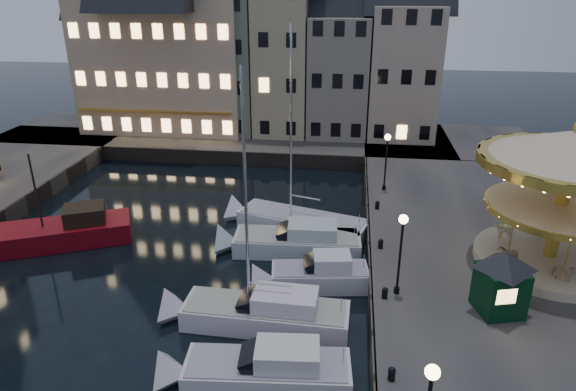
# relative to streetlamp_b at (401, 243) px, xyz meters

# --- Properties ---
(ground) EXTENTS (160.00, 160.00, 0.00)m
(ground) POSITION_rel_streetlamp_b_xyz_m (-7.20, -1.00, -4.02)
(ground) COLOR black
(ground) RESTS_ON ground
(quay_east) EXTENTS (16.00, 56.00, 1.30)m
(quay_east) POSITION_rel_streetlamp_b_xyz_m (6.80, 5.00, -3.37)
(quay_east) COLOR #474442
(quay_east) RESTS_ON ground
(quay_north) EXTENTS (44.00, 12.00, 1.30)m
(quay_north) POSITION_rel_streetlamp_b_xyz_m (-15.20, 27.00, -3.37)
(quay_north) COLOR #474442
(quay_north) RESTS_ON ground
(quaywall_e) EXTENTS (0.15, 44.00, 1.30)m
(quaywall_e) POSITION_rel_streetlamp_b_xyz_m (-1.20, 5.00, -3.37)
(quaywall_e) COLOR #47423A
(quaywall_e) RESTS_ON ground
(quaywall_n) EXTENTS (48.00, 0.15, 1.30)m
(quaywall_n) POSITION_rel_streetlamp_b_xyz_m (-13.20, 21.00, -3.37)
(quaywall_n) COLOR #47423A
(quaywall_n) RESTS_ON ground
(streetlamp_b) EXTENTS (0.44, 0.44, 4.17)m
(streetlamp_b) POSITION_rel_streetlamp_b_xyz_m (0.00, 0.00, 0.00)
(streetlamp_b) COLOR black
(streetlamp_b) RESTS_ON quay_east
(streetlamp_c) EXTENTS (0.44, 0.44, 4.17)m
(streetlamp_c) POSITION_rel_streetlamp_b_xyz_m (0.00, 13.50, 0.00)
(streetlamp_c) COLOR black
(streetlamp_c) RESTS_ON quay_east
(bollard_a) EXTENTS (0.30, 0.30, 0.57)m
(bollard_a) POSITION_rel_streetlamp_b_xyz_m (-0.60, -6.00, -2.41)
(bollard_a) COLOR black
(bollard_a) RESTS_ON quay_east
(bollard_b) EXTENTS (0.30, 0.30, 0.57)m
(bollard_b) POSITION_rel_streetlamp_b_xyz_m (-0.60, -0.50, -2.41)
(bollard_b) COLOR black
(bollard_b) RESTS_ON quay_east
(bollard_c) EXTENTS (0.30, 0.30, 0.57)m
(bollard_c) POSITION_rel_streetlamp_b_xyz_m (-0.60, 4.50, -2.41)
(bollard_c) COLOR black
(bollard_c) RESTS_ON quay_east
(bollard_d) EXTENTS (0.30, 0.30, 0.57)m
(bollard_d) POSITION_rel_streetlamp_b_xyz_m (-0.60, 10.00, -2.41)
(bollard_d) COLOR black
(bollard_d) RESTS_ON quay_east
(townhouse_na) EXTENTS (5.50, 8.00, 12.80)m
(townhouse_na) POSITION_rel_streetlamp_b_xyz_m (-26.70, 29.00, 3.76)
(townhouse_na) COLOR gray
(townhouse_na) RESTS_ON quay_north
(townhouse_nb) EXTENTS (6.16, 8.00, 13.80)m
(townhouse_nb) POSITION_rel_streetlamp_b_xyz_m (-21.25, 29.00, 4.26)
(townhouse_nb) COLOR tan
(townhouse_nb) RESTS_ON quay_north
(townhouse_nc) EXTENTS (6.82, 8.00, 14.80)m
(townhouse_nc) POSITION_rel_streetlamp_b_xyz_m (-15.20, 29.00, 4.76)
(townhouse_nc) COLOR slate
(townhouse_nc) RESTS_ON quay_north
(townhouse_nd) EXTENTS (5.50, 8.00, 15.80)m
(townhouse_nd) POSITION_rel_streetlamp_b_xyz_m (-9.45, 29.00, 5.26)
(townhouse_nd) COLOR tan
(townhouse_nd) RESTS_ON quay_north
(townhouse_ne) EXTENTS (6.16, 8.00, 12.80)m
(townhouse_ne) POSITION_rel_streetlamp_b_xyz_m (-4.00, 29.00, 3.76)
(townhouse_ne) COLOR gray
(townhouse_ne) RESTS_ON quay_north
(townhouse_nf) EXTENTS (6.82, 8.00, 13.80)m
(townhouse_nf) POSITION_rel_streetlamp_b_xyz_m (2.05, 29.00, 4.26)
(townhouse_nf) COLOR tan
(townhouse_nf) RESTS_ON quay_north
(hotel_corner) EXTENTS (17.60, 9.00, 16.80)m
(hotel_corner) POSITION_rel_streetlamp_b_xyz_m (-21.20, 29.00, 5.76)
(hotel_corner) COLOR #CEB492
(hotel_corner) RESTS_ON quay_north
(motorboat_b) EXTENTS (7.83, 2.80, 2.15)m
(motorboat_b) POSITION_rel_streetlamp_b_xyz_m (-5.87, -5.50, -3.38)
(motorboat_b) COLOR silver
(motorboat_b) RESTS_ON ground
(motorboat_c) EXTENTS (8.96, 2.60, 11.90)m
(motorboat_c) POSITION_rel_streetlamp_b_xyz_m (-6.57, -1.62, -3.34)
(motorboat_c) COLOR silver
(motorboat_c) RESTS_ON ground
(motorboat_d) EXTENTS (6.29, 2.73, 2.15)m
(motorboat_d) POSITION_rel_streetlamp_b_xyz_m (-4.28, 2.09, -3.38)
(motorboat_d) COLOR silver
(motorboat_d) RESTS_ON ground
(motorboat_e) EXTENTS (8.71, 2.92, 2.15)m
(motorboat_e) POSITION_rel_streetlamp_b_xyz_m (-5.89, 5.81, -3.37)
(motorboat_e) COLOR silver
(motorboat_e) RESTS_ON ground
(motorboat_f) EXTENTS (9.54, 5.08, 12.76)m
(motorboat_f) POSITION_rel_streetlamp_b_xyz_m (-6.01, 8.87, -3.49)
(motorboat_f) COLOR white
(motorboat_f) RESTS_ON ground
(red_fishing_boat) EXTENTS (8.71, 6.04, 6.18)m
(red_fishing_boat) POSITION_rel_streetlamp_b_xyz_m (-20.11, 5.20, -3.31)
(red_fishing_boat) COLOR maroon
(red_fishing_boat) RESTS_ON ground
(carousel) EXTENTS (8.87, 8.87, 7.77)m
(carousel) POSITION_rel_streetlamp_b_xyz_m (8.31, 3.97, 2.40)
(carousel) COLOR beige
(carousel) RESTS_ON quay_east
(ticket_kiosk) EXTENTS (2.95, 2.95, 3.46)m
(ticket_kiosk) POSITION_rel_streetlamp_b_xyz_m (4.45, -0.91, -0.66)
(ticket_kiosk) COLOR black
(ticket_kiosk) RESTS_ON quay_east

